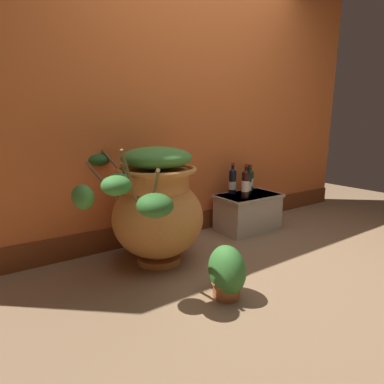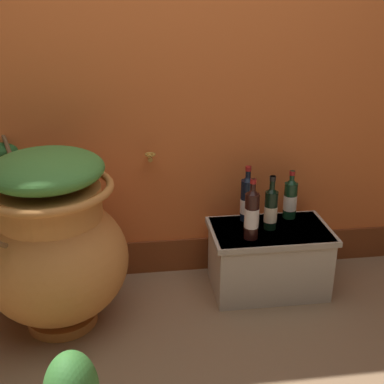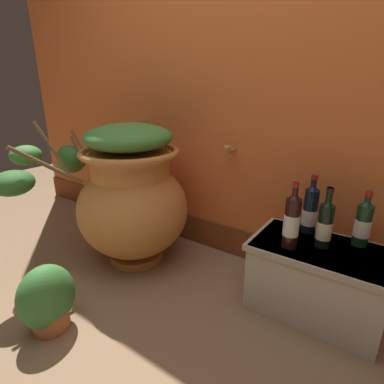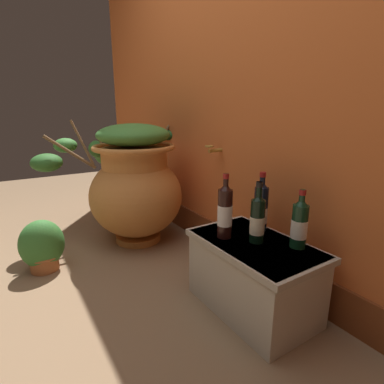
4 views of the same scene
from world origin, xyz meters
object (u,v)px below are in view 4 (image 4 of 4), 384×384
(terracotta_urn, at_px, (134,183))
(wine_bottle_right, at_px, (225,210))
(potted_shrub, at_px, (42,247))
(wine_bottle_back, at_px, (261,207))
(wine_bottle_middle, at_px, (257,218))
(wine_bottle_left, at_px, (300,223))

(terracotta_urn, distance_m, wine_bottle_right, 0.99)
(wine_bottle_right, bearing_deg, potted_shrub, -138.62)
(wine_bottle_right, relative_size, wine_bottle_back, 1.04)
(wine_bottle_middle, height_order, potted_shrub, wine_bottle_middle)
(wine_bottle_left, distance_m, wine_bottle_right, 0.35)
(wine_bottle_middle, distance_m, wine_bottle_right, 0.16)
(wine_bottle_middle, bearing_deg, potted_shrub, -139.18)
(terracotta_urn, relative_size, wine_bottle_right, 3.70)
(wine_bottle_left, distance_m, potted_shrub, 1.52)
(wine_bottle_middle, bearing_deg, terracotta_urn, -170.95)
(terracotta_urn, height_order, wine_bottle_middle, terracotta_urn)
(potted_shrub, bearing_deg, terracotta_urn, 101.03)
(wine_bottle_middle, bearing_deg, wine_bottle_back, 129.54)
(wine_bottle_back, relative_size, potted_shrub, 0.94)
(wine_bottle_middle, relative_size, potted_shrub, 0.89)
(wine_bottle_right, bearing_deg, terracotta_urn, -175.23)
(wine_bottle_left, relative_size, wine_bottle_right, 0.85)
(terracotta_urn, height_order, wine_bottle_left, terracotta_urn)
(terracotta_urn, height_order, wine_bottle_back, terracotta_urn)
(wine_bottle_left, distance_m, wine_bottle_back, 0.24)
(wine_bottle_middle, xyz_separation_m, potted_shrub, (-0.98, -0.85, -0.33))
(terracotta_urn, bearing_deg, wine_bottle_middle, 9.05)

